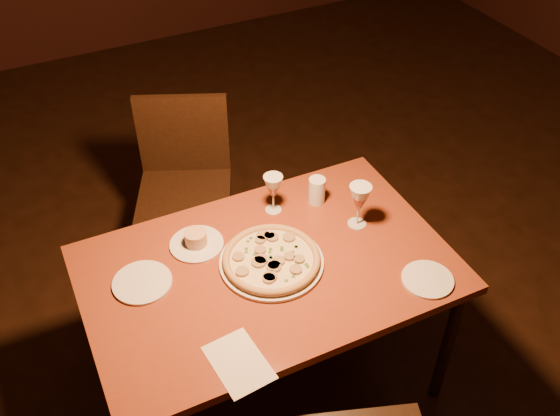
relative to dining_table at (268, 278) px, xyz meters
name	(u,v)px	position (x,y,z in m)	size (l,w,h in m)	color
floor	(347,399)	(0.24, -0.23, -0.62)	(7.00, 7.00, 0.00)	black
dining_table	(268,278)	(0.00, 0.00, 0.00)	(1.28, 0.83, 0.68)	maroon
chair_far	(185,181)	(-0.03, 0.82, -0.14)	(0.54, 0.54, 0.86)	black
pizza_plate	(271,259)	(0.02, 0.00, 0.08)	(0.37, 0.37, 0.04)	silver
ramekin_saucer	(196,241)	(-0.19, 0.21, 0.08)	(0.19, 0.19, 0.06)	silver
wine_glass_far	(273,194)	(0.15, 0.26, 0.14)	(0.07, 0.07, 0.16)	#A15D43
wine_glass_right	(359,206)	(0.39, 0.05, 0.15)	(0.08, 0.08, 0.18)	#A15D43
water_tumbler	(317,191)	(0.32, 0.23, 0.11)	(0.06, 0.06, 0.11)	silver
side_plate_left	(142,282)	(-0.42, 0.11, 0.07)	(0.20, 0.20, 0.01)	silver
side_plate_near	(428,279)	(0.46, -0.30, 0.06)	(0.18, 0.18, 0.01)	silver
menu_card	(239,363)	(-0.25, -0.33, 0.06)	(0.15, 0.22, 0.00)	beige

